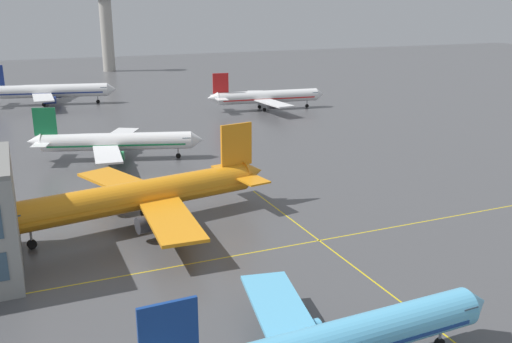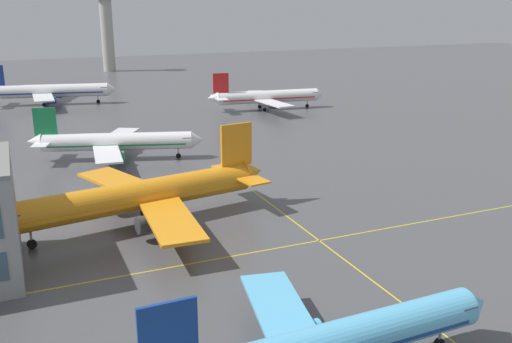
% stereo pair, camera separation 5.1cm
% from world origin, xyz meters
% --- Properties ---
extents(airliner_second_row, '(39.63, 33.80, 12.34)m').
position_xyz_m(airliner_second_row, '(-19.67, 47.88, 4.21)').
color(airliner_second_row, orange).
rests_on(airliner_second_row, ground).
extents(airliner_third_row, '(32.40, 27.68, 10.30)m').
position_xyz_m(airliner_third_row, '(-16.81, 83.05, 3.52)').
color(airliner_third_row, white).
rests_on(airliner_third_row, ground).
extents(airliner_far_left_stand, '(34.29, 29.39, 10.66)m').
position_xyz_m(airliner_far_left_stand, '(31.29, 119.76, 3.64)').
color(airliner_far_left_stand, white).
rests_on(airliner_far_left_stand, ground).
extents(airliner_far_right_stand, '(37.67, 32.01, 11.80)m').
position_xyz_m(airliner_far_right_stand, '(-23.78, 152.13, 4.03)').
color(airliner_far_right_stand, white).
rests_on(airliner_far_right_stand, ground).
extents(taxiway_markings, '(142.62, 78.76, 0.01)m').
position_xyz_m(taxiway_markings, '(0.00, 15.90, 0.00)').
color(taxiway_markings, yellow).
rests_on(taxiway_markings, ground).
extents(control_tower, '(8.82, 8.82, 35.60)m').
position_xyz_m(control_tower, '(6.36, 231.48, 20.77)').
color(control_tower, '#ADA89E').
rests_on(control_tower, ground).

